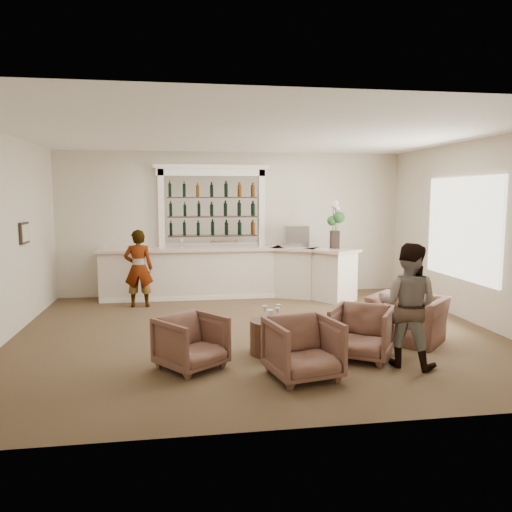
# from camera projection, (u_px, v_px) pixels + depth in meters

# --- Properties ---
(ground) EXTENTS (8.00, 8.00, 0.00)m
(ground) POSITION_uv_depth(u_px,v_px,m) (257.00, 333.00, 8.42)
(ground) COLOR brown
(ground) RESTS_ON ground
(room_shell) EXTENTS (8.04, 7.02, 3.32)m
(room_shell) POSITION_uv_depth(u_px,v_px,m) (259.00, 194.00, 8.86)
(room_shell) COLOR beige
(room_shell) RESTS_ON ground
(bar_counter) EXTENTS (5.72, 1.80, 1.14)m
(bar_counter) POSITION_uv_depth(u_px,v_px,m) (229.00, 273.00, 11.27)
(bar_counter) COLOR white
(bar_counter) RESTS_ON ground
(back_bar_alcove) EXTENTS (2.64, 0.25, 3.00)m
(back_bar_alcove) POSITION_uv_depth(u_px,v_px,m) (212.00, 207.00, 11.45)
(back_bar_alcove) COLOR white
(back_bar_alcove) RESTS_ON ground
(cocktail_table) EXTENTS (0.68, 0.68, 0.50)m
(cocktail_table) POSITION_uv_depth(u_px,v_px,m) (273.00, 337.00, 7.32)
(cocktail_table) COLOR #472B1E
(cocktail_table) RESTS_ON ground
(sommelier) EXTENTS (0.60, 0.40, 1.62)m
(sommelier) POSITION_uv_depth(u_px,v_px,m) (139.00, 268.00, 10.31)
(sommelier) COLOR gray
(sommelier) RESTS_ON ground
(guest) EXTENTS (1.04, 1.00, 1.68)m
(guest) POSITION_uv_depth(u_px,v_px,m) (408.00, 305.00, 6.72)
(guest) COLOR gray
(guest) RESTS_ON ground
(armchair_left) EXTENTS (1.09, 1.09, 0.72)m
(armchair_left) POSITION_uv_depth(u_px,v_px,m) (191.00, 342.00, 6.66)
(armchair_left) COLOR brown
(armchair_left) RESTS_ON ground
(armchair_center) EXTENTS (0.99, 1.00, 0.77)m
(armchair_center) POSITION_uv_depth(u_px,v_px,m) (303.00, 348.00, 6.31)
(armchair_center) COLOR brown
(armchair_center) RESTS_ON ground
(armchair_right) EXTENTS (1.12, 1.13, 0.75)m
(armchair_right) POSITION_uv_depth(u_px,v_px,m) (361.00, 332.00, 7.08)
(armchair_right) COLOR brown
(armchair_right) RESTS_ON ground
(armchair_far) EXTENTS (1.45, 1.45, 0.71)m
(armchair_far) POSITION_uv_depth(u_px,v_px,m) (408.00, 318.00, 7.97)
(armchair_far) COLOR brown
(armchair_far) RESTS_ON ground
(espresso_machine) EXTENTS (0.60, 0.52, 0.48)m
(espresso_machine) POSITION_uv_depth(u_px,v_px,m) (296.00, 236.00, 11.42)
(espresso_machine) COLOR #B5B5BA
(espresso_machine) RESTS_ON bar_counter
(flower_vase) EXTENTS (0.28, 0.28, 1.04)m
(flower_vase) POSITION_uv_depth(u_px,v_px,m) (335.00, 222.00, 10.99)
(flower_vase) COLOR black
(flower_vase) RESTS_ON bar_counter
(wine_glass_bar_left) EXTENTS (0.07, 0.07, 0.21)m
(wine_glass_bar_left) POSITION_uv_depth(u_px,v_px,m) (182.00, 243.00, 11.10)
(wine_glass_bar_left) COLOR white
(wine_glass_bar_left) RESTS_ON bar_counter
(wine_glass_bar_right) EXTENTS (0.07, 0.07, 0.21)m
(wine_glass_bar_right) POSITION_uv_depth(u_px,v_px,m) (260.00, 242.00, 11.37)
(wine_glass_bar_right) COLOR white
(wine_glass_bar_right) RESTS_ON bar_counter
(wine_glass_tbl_a) EXTENTS (0.07, 0.07, 0.21)m
(wine_glass_tbl_a) POSITION_uv_depth(u_px,v_px,m) (265.00, 313.00, 7.29)
(wine_glass_tbl_a) COLOR white
(wine_glass_tbl_a) RESTS_ON cocktail_table
(wine_glass_tbl_b) EXTENTS (0.07, 0.07, 0.21)m
(wine_glass_tbl_b) POSITION_uv_depth(u_px,v_px,m) (279.00, 311.00, 7.37)
(wine_glass_tbl_b) COLOR white
(wine_glass_tbl_b) RESTS_ON cocktail_table
(wine_glass_tbl_c) EXTENTS (0.07, 0.07, 0.21)m
(wine_glass_tbl_c) POSITION_uv_depth(u_px,v_px,m) (277.00, 315.00, 7.15)
(wine_glass_tbl_c) COLOR white
(wine_glass_tbl_c) RESTS_ON cocktail_table
(napkin_holder) EXTENTS (0.08, 0.08, 0.12)m
(napkin_holder) POSITION_uv_depth(u_px,v_px,m) (270.00, 314.00, 7.42)
(napkin_holder) COLOR white
(napkin_holder) RESTS_ON cocktail_table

